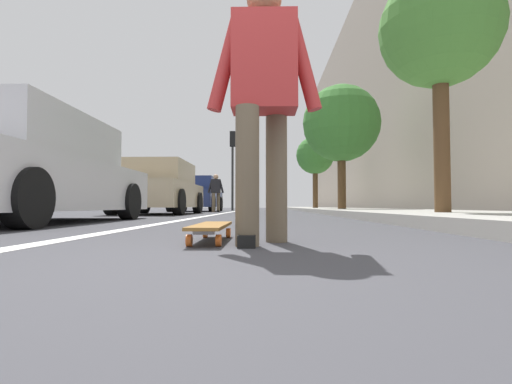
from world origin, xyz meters
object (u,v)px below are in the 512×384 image
object	(u,v)px
parked_car_mid	(159,189)
street_tree_mid	(341,124)
parked_car_near	(27,172)
parked_car_far	(197,195)
skater_person	(264,93)
traffic_light	(233,156)
skateboard	(211,227)
pedestrian_distant	(216,190)
street_tree_near	(440,31)
street_tree_far	(315,156)

from	to	relation	value
parked_car_mid	street_tree_mid	bearing A→B (deg)	-62.68
parked_car_near	parked_car_far	distance (m)	11.46
skater_person	traffic_light	distance (m)	17.34
parked_car_mid	street_tree_mid	world-z (taller)	street_tree_mid
skateboard	parked_car_far	xyz separation A→B (m)	(14.00, 2.75, 0.63)
parked_car_near	parked_car_far	xyz separation A→B (m)	(11.46, -0.16, 0.02)
skateboard	skater_person	xyz separation A→B (m)	(-0.15, -0.35, 0.84)
skater_person	street_tree_mid	xyz separation A→B (m)	(11.38, -2.76, 2.32)
parked_car_mid	skater_person	bearing A→B (deg)	-159.76
skater_person	pedestrian_distant	world-z (taller)	skater_person
street_tree_near	street_tree_mid	xyz separation A→B (m)	(7.79, 0.00, 0.24)
traffic_light	street_tree_far	distance (m)	4.83
street_tree_mid	parked_car_near	bearing A→B (deg)	145.29
parked_car_mid	street_tree_near	xyz separation A→B (m)	(-4.77, -5.84, 2.29)
traffic_light	pedestrian_distant	distance (m)	5.34
skater_person	pedestrian_distant	bearing A→B (deg)	9.17
parked_car_mid	parked_car_far	distance (m)	5.79
skater_person	parked_car_near	bearing A→B (deg)	50.38
street_tree_far	skateboard	bearing A→B (deg)	170.54
parked_car_near	street_tree_mid	world-z (taller)	street_tree_mid
skateboard	traffic_light	size ratio (longest dim) A/B	0.20
parked_car_far	street_tree_far	xyz separation A→B (m)	(4.64, -5.85, 2.35)
skater_person	street_tree_mid	world-z (taller)	street_tree_mid
skateboard	street_tree_near	bearing A→B (deg)	-42.07
skateboard	street_tree_mid	bearing A→B (deg)	-15.46
skateboard	street_tree_mid	size ratio (longest dim) A/B	0.18
skateboard	parked_car_mid	xyz separation A→B (m)	(8.21, 2.74, 0.63)
skateboard	skater_person	world-z (taller)	skater_person
traffic_light	street_tree_near	bearing A→B (deg)	-161.49
street_tree_near	street_tree_mid	distance (m)	7.80
parked_car_near	parked_car_far	bearing A→B (deg)	-0.81
skater_person	street_tree_mid	bearing A→B (deg)	-13.63
street_tree_far	pedestrian_distant	bearing A→B (deg)	144.33
parked_car_near	street_tree_near	size ratio (longest dim) A/B	1.11
skateboard	parked_car_far	size ratio (longest dim) A/B	0.21
parked_car_far	street_tree_mid	xyz separation A→B (m)	(-2.77, -5.85, 2.53)
parked_car_near	pedestrian_distant	bearing A→B (deg)	-7.70
parked_car_far	traffic_light	bearing A→B (deg)	-23.85
parked_car_near	parked_car_mid	xyz separation A→B (m)	(5.67, -0.17, 0.02)
street_tree_mid	parked_car_far	bearing A→B (deg)	64.67
traffic_light	skater_person	bearing A→B (deg)	-174.09
skateboard	skater_person	size ratio (longest dim) A/B	0.51
parked_car_near	pedestrian_distant	xyz separation A→B (m)	(9.51, -1.29, 0.14)
skateboard	traffic_light	world-z (taller)	traffic_light
skateboard	pedestrian_distant	size ratio (longest dim) A/B	0.57
parked_car_far	pedestrian_distant	distance (m)	2.25
parked_car_mid	parked_car_far	world-z (taller)	same
parked_car_far	traffic_light	size ratio (longest dim) A/B	0.96
street_tree_near	street_tree_far	size ratio (longest dim) A/B	0.95
street_tree_mid	traffic_light	bearing A→B (deg)	38.23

